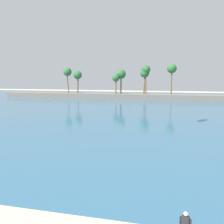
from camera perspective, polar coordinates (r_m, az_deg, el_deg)
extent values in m
cube|color=#33607F|center=(68.69, 9.93, 1.64)|extent=(220.00, 112.12, 0.06)
cube|color=slate|center=(84.57, 10.60, 3.44)|extent=(112.16, 6.00, 1.80)
cylinder|color=brown|center=(90.16, -7.93, 6.43)|extent=(0.60, 0.91, 6.51)
sphere|color=#2D6633|center=(90.12, -7.97, 8.49)|extent=(3.04, 3.04, 3.04)
cylinder|color=brown|center=(87.08, 2.10, 6.54)|extent=(0.58, 0.64, 6.83)
sphere|color=#2D6633|center=(87.04, 2.12, 8.79)|extent=(3.31, 3.31, 3.31)
cylinder|color=brown|center=(85.72, 0.89, 6.09)|extent=(0.49, 0.68, 5.54)
sphere|color=#2D6633|center=(85.67, 0.90, 7.94)|extent=(2.62, 2.62, 2.62)
cylinder|color=brown|center=(90.45, -10.22, 6.74)|extent=(0.77, 0.76, 7.63)
sphere|color=#2D6633|center=(90.44, -10.28, 9.15)|extent=(2.97, 2.97, 2.97)
cylinder|color=brown|center=(85.63, 7.81, 6.94)|extent=(0.79, 0.71, 8.32)
sphere|color=#2D6633|center=(85.64, 7.87, 9.72)|extent=(3.06, 3.06, 3.06)
cylinder|color=brown|center=(85.94, 7.54, 6.55)|extent=(0.92, 0.82, 7.13)
sphere|color=#2D6633|center=(85.91, 7.58, 8.92)|extent=(3.07, 3.07, 3.07)
cylinder|color=brown|center=(85.04, 13.61, 6.87)|extent=(0.46, 0.58, 8.58)
sphere|color=#2D6633|center=(85.06, 13.70, 9.76)|extent=(3.14, 3.14, 3.14)
cube|color=#23232D|center=(12.80, 16.65, -23.28)|extent=(0.39, 0.30, 0.58)
sphere|color=beige|center=(12.59, 16.73, -21.68)|extent=(0.21, 0.21, 0.21)
cylinder|color=#23232D|center=(12.87, 15.57, -23.25)|extent=(0.09, 0.09, 0.50)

